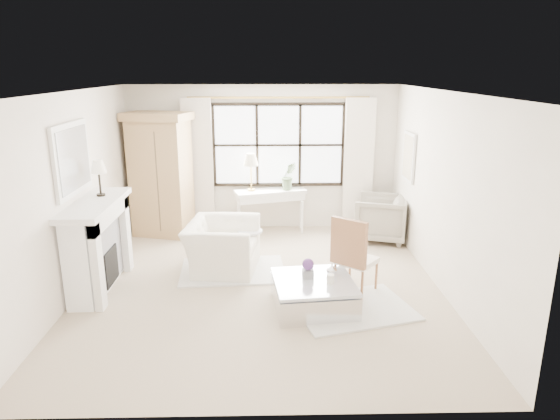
# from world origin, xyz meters

# --- Properties ---
(floor) EXTENTS (5.50, 5.50, 0.00)m
(floor) POSITION_xyz_m (0.00, 0.00, 0.00)
(floor) COLOR #BDA88D
(floor) RESTS_ON ground
(ceiling) EXTENTS (5.50, 5.50, 0.00)m
(ceiling) POSITION_xyz_m (0.00, 0.00, 2.70)
(ceiling) COLOR silver
(ceiling) RESTS_ON ground
(wall_back) EXTENTS (5.00, 0.00, 5.00)m
(wall_back) POSITION_xyz_m (0.00, 2.75, 1.35)
(wall_back) COLOR silver
(wall_back) RESTS_ON ground
(wall_front) EXTENTS (5.00, 0.00, 5.00)m
(wall_front) POSITION_xyz_m (0.00, -2.75, 1.35)
(wall_front) COLOR silver
(wall_front) RESTS_ON ground
(wall_left) EXTENTS (0.00, 5.50, 5.50)m
(wall_left) POSITION_xyz_m (-2.50, 0.00, 1.35)
(wall_left) COLOR white
(wall_left) RESTS_ON ground
(wall_right) EXTENTS (0.00, 5.50, 5.50)m
(wall_right) POSITION_xyz_m (2.50, 0.00, 1.35)
(wall_right) COLOR silver
(wall_right) RESTS_ON ground
(window_pane) EXTENTS (2.40, 0.02, 1.50)m
(window_pane) POSITION_xyz_m (0.30, 2.73, 1.60)
(window_pane) COLOR silver
(window_pane) RESTS_ON wall_back
(window_frame) EXTENTS (2.50, 0.04, 1.50)m
(window_frame) POSITION_xyz_m (0.30, 2.72, 1.60)
(window_frame) COLOR black
(window_frame) RESTS_ON wall_back
(curtain_rod) EXTENTS (3.30, 0.04, 0.04)m
(curtain_rod) POSITION_xyz_m (0.30, 2.67, 2.47)
(curtain_rod) COLOR #AE883C
(curtain_rod) RESTS_ON wall_back
(curtain_left) EXTENTS (0.55, 0.10, 2.47)m
(curtain_left) POSITION_xyz_m (-1.20, 2.65, 1.24)
(curtain_left) COLOR beige
(curtain_left) RESTS_ON ground
(curtain_right) EXTENTS (0.55, 0.10, 2.47)m
(curtain_right) POSITION_xyz_m (1.80, 2.65, 1.24)
(curtain_right) COLOR white
(curtain_right) RESTS_ON ground
(fireplace) EXTENTS (0.58, 1.66, 1.26)m
(fireplace) POSITION_xyz_m (-2.27, 0.00, 0.65)
(fireplace) COLOR white
(fireplace) RESTS_ON ground
(mirror_frame) EXTENTS (0.05, 1.15, 0.95)m
(mirror_frame) POSITION_xyz_m (-2.47, 0.00, 1.84)
(mirror_frame) COLOR white
(mirror_frame) RESTS_ON wall_left
(mirror_glass) EXTENTS (0.02, 1.00, 0.80)m
(mirror_glass) POSITION_xyz_m (-2.44, 0.00, 1.84)
(mirror_glass) COLOR silver
(mirror_glass) RESTS_ON wall_left
(art_frame) EXTENTS (0.04, 0.62, 0.82)m
(art_frame) POSITION_xyz_m (2.47, 1.70, 1.55)
(art_frame) COLOR silver
(art_frame) RESTS_ON wall_right
(art_canvas) EXTENTS (0.01, 0.52, 0.72)m
(art_canvas) POSITION_xyz_m (2.45, 1.70, 1.55)
(art_canvas) COLOR beige
(art_canvas) RESTS_ON wall_right
(mantel_lamp) EXTENTS (0.22, 0.22, 0.51)m
(mantel_lamp) POSITION_xyz_m (-2.24, 0.30, 1.65)
(mantel_lamp) COLOR black
(mantel_lamp) RESTS_ON fireplace
(armoire) EXTENTS (1.26, 0.96, 2.24)m
(armoire) POSITION_xyz_m (-1.84, 2.35, 1.14)
(armoire) COLOR tan
(armoire) RESTS_ON floor
(console_table) EXTENTS (1.37, 0.79, 0.80)m
(console_table) POSITION_xyz_m (0.14, 2.48, 0.40)
(console_table) COLOR white
(console_table) RESTS_ON floor
(console_lamp) EXTENTS (0.28, 0.28, 0.69)m
(console_lamp) POSITION_xyz_m (-0.21, 2.46, 1.36)
(console_lamp) COLOR #B18B3D
(console_lamp) RESTS_ON console_table
(orchid_plant) EXTENTS (0.32, 0.28, 0.52)m
(orchid_plant) POSITION_xyz_m (0.48, 2.49, 1.06)
(orchid_plant) COLOR #516946
(orchid_plant) RESTS_ON console_table
(side_table) EXTENTS (0.40, 0.40, 0.51)m
(side_table) POSITION_xyz_m (-0.19, 1.00, 0.33)
(side_table) COLOR white
(side_table) RESTS_ON floor
(rug_left) EXTENTS (1.63, 1.21, 0.03)m
(rug_left) POSITION_xyz_m (-0.44, 0.53, 0.01)
(rug_left) COLOR silver
(rug_left) RESTS_ON floor
(rug_right) EXTENTS (1.69, 1.44, 0.03)m
(rug_right) POSITION_xyz_m (1.19, -0.74, 0.01)
(rug_right) COLOR silver
(rug_right) RESTS_ON floor
(club_armchair) EXTENTS (1.14, 1.27, 0.75)m
(club_armchair) POSITION_xyz_m (-0.60, 0.63, 0.38)
(club_armchair) COLOR white
(club_armchair) RESTS_ON floor
(wingback_chair) EXTENTS (1.10, 1.08, 0.80)m
(wingback_chair) POSITION_xyz_m (2.12, 1.95, 0.40)
(wingback_chair) COLOR gray
(wingback_chair) RESTS_ON floor
(french_chair) EXTENTS (0.68, 0.68, 1.08)m
(french_chair) POSITION_xyz_m (1.29, -0.22, 0.31)
(french_chair) COLOR #A56D45
(french_chair) RESTS_ON floor
(coffee_table) EXTENTS (1.10, 1.10, 0.38)m
(coffee_table) POSITION_xyz_m (0.68, -0.68, 0.18)
(coffee_table) COLOR silver
(coffee_table) RESTS_ON floor
(planter_box) EXTENTS (0.15, 0.15, 0.11)m
(planter_box) POSITION_xyz_m (0.61, -0.58, 0.43)
(planter_box) COLOR gray
(planter_box) RESTS_ON coffee_table
(planter_flowers) EXTENTS (0.15, 0.15, 0.15)m
(planter_flowers) POSITION_xyz_m (0.61, -0.58, 0.56)
(planter_flowers) COLOR #562D71
(planter_flowers) RESTS_ON planter_box
(pillar_candle) EXTENTS (0.10, 0.10, 0.12)m
(pillar_candle) POSITION_xyz_m (0.88, -0.77, 0.44)
(pillar_candle) COLOR white
(pillar_candle) RESTS_ON coffee_table
(coffee_vase) EXTENTS (0.17, 0.17, 0.15)m
(coffee_vase) POSITION_xyz_m (0.93, -0.50, 0.46)
(coffee_vase) COLOR silver
(coffee_vase) RESTS_ON coffee_table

